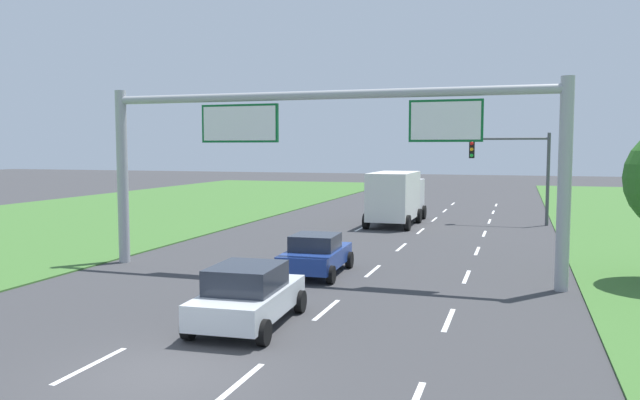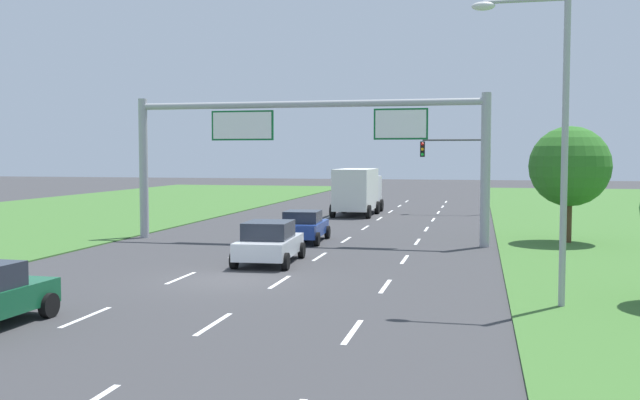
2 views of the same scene
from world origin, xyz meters
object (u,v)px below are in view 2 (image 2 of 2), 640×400
sign_gantry (306,140)px  traffic_light_mast (459,160)px  car_near_red (303,226)px  car_mid_lane (269,242)px  street_lamp (551,122)px  roadside_tree_mid (570,166)px  box_truck (358,190)px

sign_gantry → traffic_light_mast: 19.41m
sign_gantry → car_near_red: bearing=155.0°
car_mid_lane → street_lamp: (9.75, -6.01, 4.25)m
car_near_red → roadside_tree_mid: (12.42, 2.02, 2.89)m
car_mid_lane → street_lamp: size_ratio=0.51×
box_truck → traffic_light_mast: 7.49m
sign_gantry → roadside_tree_mid: sign_gantry is taller
street_lamp → roadside_tree_mid: bearing=81.3°
box_truck → sign_gantry: 16.41m
car_near_red → sign_gantry: size_ratio=0.24×
traffic_light_mast → car_near_red: bearing=-110.7°
traffic_light_mast → roadside_tree_mid: (5.57, -16.09, -0.22)m
car_mid_lane → roadside_tree_mid: (12.04, 8.95, 2.82)m
car_near_red → traffic_light_mast: size_ratio=0.74×
car_near_red → car_mid_lane: size_ratio=0.97×
sign_gantry → traffic_light_mast: bearing=69.9°
car_mid_lane → box_truck: size_ratio=0.59×
car_mid_lane → sign_gantry: sign_gantry is taller
sign_gantry → roadside_tree_mid: size_ratio=3.11×
box_truck → car_mid_lane: bearing=-88.3°
traffic_light_mast → roadside_tree_mid: size_ratio=1.01×
sign_gantry → roadside_tree_mid: (12.22, 2.11, -1.23)m
sign_gantry → car_mid_lane: bearing=-88.4°
box_truck → street_lamp: size_ratio=0.86×
street_lamp → roadside_tree_mid: size_ratio=1.53×
box_truck → sign_gantry: size_ratio=0.42×
sign_gantry → street_lamp: (9.94, -12.85, 0.20)m
box_truck → street_lamp: bearing=-69.9°
car_near_red → street_lamp: 17.00m
roadside_tree_mid → car_near_red: bearing=-170.8°
car_mid_lane → traffic_light_mast: bearing=72.2°
traffic_light_mast → street_lamp: street_lamp is taller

